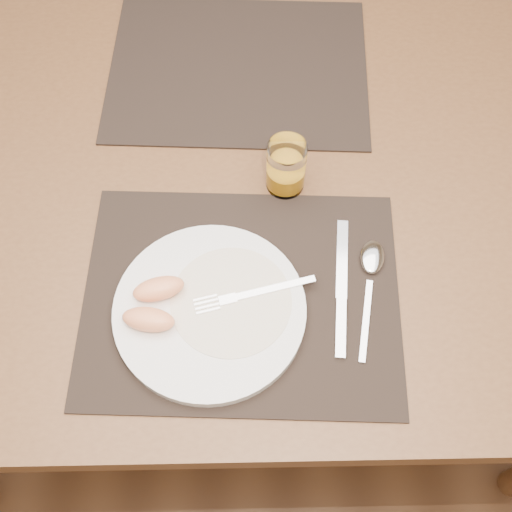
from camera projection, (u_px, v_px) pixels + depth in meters
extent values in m
plane|color=#55351D|center=(246.00, 341.00, 1.68)|extent=(5.00, 5.00, 0.00)
cube|color=brown|center=(240.00, 179.00, 1.04)|extent=(1.40, 0.90, 0.04)
cylinder|color=brown|center=(498.00, 140.00, 1.55)|extent=(0.06, 0.06, 0.71)
cube|color=black|center=(241.00, 296.00, 0.92)|extent=(0.47, 0.37, 0.00)
cube|color=black|center=(238.00, 69.00, 1.13)|extent=(0.47, 0.37, 0.00)
cylinder|color=white|center=(210.00, 310.00, 0.90)|extent=(0.27, 0.27, 0.02)
cylinder|color=white|center=(231.00, 301.00, 0.89)|extent=(0.17, 0.17, 0.00)
cube|color=silver|center=(276.00, 288.00, 0.90)|extent=(0.11, 0.04, 0.00)
cube|color=silver|center=(228.00, 299.00, 0.89)|extent=(0.03, 0.02, 0.00)
cube|color=silver|center=(207.00, 304.00, 0.89)|extent=(0.04, 0.03, 0.00)
cube|color=silver|center=(342.00, 259.00, 0.94)|extent=(0.03, 0.13, 0.00)
cube|color=silver|center=(341.00, 327.00, 0.89)|extent=(0.02, 0.09, 0.01)
cube|color=silver|center=(366.00, 320.00, 0.90)|extent=(0.03, 0.12, 0.00)
ellipsoid|color=silver|center=(372.00, 257.00, 0.94)|extent=(0.05, 0.06, 0.01)
cylinder|color=white|center=(286.00, 166.00, 0.97)|extent=(0.06, 0.06, 0.09)
cylinder|color=orange|center=(285.00, 176.00, 0.99)|extent=(0.05, 0.05, 0.03)
ellipsoid|color=#FFA168|center=(148.00, 319.00, 0.86)|extent=(0.08, 0.05, 0.03)
ellipsoid|color=#FFA168|center=(159.00, 289.00, 0.89)|extent=(0.08, 0.05, 0.03)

